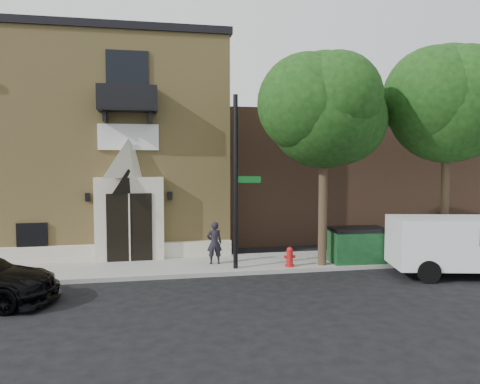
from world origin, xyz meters
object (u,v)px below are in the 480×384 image
object	(u,v)px
dumpster	(357,245)
pedestrian_near	(214,243)
street_sign	(236,182)
pedestrian_far	(440,231)
cargo_van	(471,244)
fire_hydrant	(290,257)

from	to	relation	value
dumpster	pedestrian_near	bearing A→B (deg)	174.39
street_sign	pedestrian_near	size ratio (longest dim) A/B	3.89
dumpster	pedestrian_far	distance (m)	4.92
street_sign	cargo_van	bearing A→B (deg)	0.46
cargo_van	pedestrian_near	bearing A→B (deg)	173.45
cargo_van	dumpster	world-z (taller)	cargo_van
fire_hydrant	dumpster	distance (m)	2.75
cargo_van	street_sign	distance (m)	8.39
cargo_van	dumpster	bearing A→B (deg)	157.50
pedestrian_near	pedestrian_far	xyz separation A→B (m)	(9.97, 0.89, 0.02)
dumpster	fire_hydrant	bearing A→B (deg)	-172.83
cargo_van	street_sign	xyz separation A→B (m)	(-7.83, 2.15, 2.11)
dumpster	street_sign	bearing A→B (deg)	-176.42
pedestrian_far	fire_hydrant	bearing A→B (deg)	83.51
cargo_van	pedestrian_far	distance (m)	4.16
cargo_van	fire_hydrant	size ratio (longest dim) A/B	7.37
fire_hydrant	dumpster	xyz separation A→B (m)	(2.72, 0.22, 0.32)
pedestrian_near	pedestrian_far	size ratio (longest dim) A/B	0.98
fire_hydrant	pedestrian_near	distance (m)	2.83
fire_hydrant	dumpster	size ratio (longest dim) A/B	0.35
street_sign	fire_hydrant	bearing A→B (deg)	11.96
pedestrian_near	street_sign	bearing A→B (deg)	126.11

